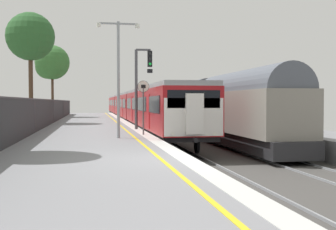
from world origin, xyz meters
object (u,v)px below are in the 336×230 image
object	(u,v)px
background_tree_right	(29,38)
background_tree_left	(51,64)
commuter_train_at_platform	(132,106)
freight_train_adjacent_track	(190,105)
platform_lamp_mid	(118,69)
signal_gantry	(141,79)
speed_limit_sign	(143,100)

from	to	relation	value
background_tree_right	background_tree_left	bearing A→B (deg)	88.46
background_tree_left	commuter_train_at_platform	bearing A→B (deg)	-8.27
freight_train_adjacent_track	platform_lamp_mid	xyz separation A→B (m)	(-7.22, -16.45, 1.84)
commuter_train_at_platform	freight_train_adjacent_track	distance (m)	12.87
commuter_train_at_platform	signal_gantry	bearing A→B (deg)	-93.76
speed_limit_sign	background_tree_left	size ratio (longest dim) A/B	0.34
signal_gantry	background_tree_right	world-z (taller)	background_tree_right
freight_train_adjacent_track	speed_limit_sign	world-z (taller)	freight_train_adjacent_track
freight_train_adjacent_track	background_tree_left	distance (m)	19.33
platform_lamp_mid	background_tree_left	bearing A→B (deg)	100.90
platform_lamp_mid	background_tree_left	world-z (taller)	background_tree_left
background_tree_left	background_tree_right	distance (m)	14.20
speed_limit_sign	freight_train_adjacent_track	bearing A→B (deg)	68.42
signal_gantry	freight_train_adjacent_track	bearing A→B (deg)	61.76
platform_lamp_mid	background_tree_left	distance (m)	30.66
commuter_train_at_platform	background_tree_left	distance (m)	10.25
freight_train_adjacent_track	speed_limit_sign	bearing A→B (deg)	-111.58
freight_train_adjacent_track	platform_lamp_mid	bearing A→B (deg)	-113.71
freight_train_adjacent_track	platform_lamp_mid	size ratio (longest dim) A/B	7.42
signal_gantry	platform_lamp_mid	distance (m)	6.49
commuter_train_at_platform	freight_train_adjacent_track	world-z (taller)	freight_train_adjacent_track
commuter_train_at_platform	signal_gantry	distance (m)	22.55
background_tree_right	speed_limit_sign	bearing A→B (deg)	-62.02
speed_limit_sign	background_tree_left	bearing A→B (deg)	104.15
commuter_train_at_platform	background_tree_right	size ratio (longest dim) A/B	6.92
speed_limit_sign	background_tree_left	world-z (taller)	background_tree_left
commuter_train_at_platform	background_tree_right	world-z (taller)	background_tree_right
signal_gantry	background_tree_right	xyz separation A→B (m)	(-7.90, 9.57, 3.72)
signal_gantry	speed_limit_sign	xyz separation A→B (m)	(-0.37, -4.60, -1.34)
speed_limit_sign	background_tree_right	world-z (taller)	background_tree_right
platform_lamp_mid	background_tree_right	bearing A→B (deg)	111.26
speed_limit_sign	signal_gantry	bearing A→B (deg)	85.36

